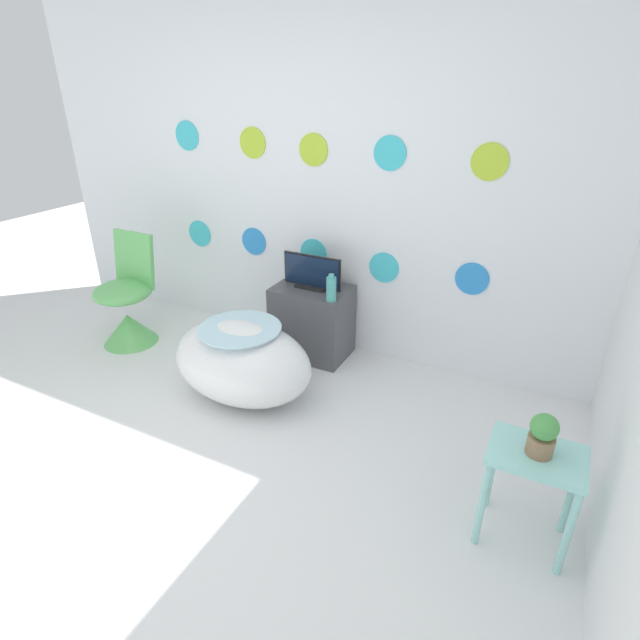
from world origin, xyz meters
TOP-DOWN VIEW (x-y plane):
  - ground_plane at (0.00, 0.00)m, footprint 12.00×12.00m
  - wall_back_dotted at (-0.00, 2.18)m, footprint 5.13×0.05m
  - bathtub at (-0.06, 1.19)m, footprint 0.99×0.66m
  - chair at (-1.36, 1.42)m, footprint 0.46×0.46m
  - tv_cabinet at (0.07, 1.93)m, footprint 0.57×0.40m
  - tv at (0.07, 1.93)m, footprint 0.46×0.12m
  - vase at (0.30, 1.78)m, footprint 0.07×0.07m
  - side_table at (1.77, 0.82)m, footprint 0.41×0.31m
  - potted_plant_left at (1.77, 0.82)m, footprint 0.12×0.12m

SIDE VIEW (x-z plane):
  - ground_plane at x=0.00m, z-range 0.00..0.00m
  - bathtub at x=-0.06m, z-range 0.00..0.55m
  - tv_cabinet at x=0.07m, z-range 0.00..0.56m
  - chair at x=-1.36m, z-range -0.16..0.73m
  - side_table at x=1.77m, z-range 0.14..0.65m
  - potted_plant_left at x=1.77m, z-range 0.51..0.71m
  - vase at x=0.30m, z-range 0.55..0.75m
  - tv at x=0.07m, z-range 0.54..0.80m
  - wall_back_dotted at x=0.00m, z-range 0.00..2.60m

